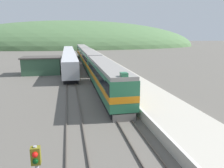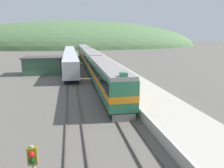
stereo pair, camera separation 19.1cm
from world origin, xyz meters
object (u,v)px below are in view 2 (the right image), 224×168
Objects in this scene: carriage_third at (84,52)px; siding_train at (70,58)px; express_train_lead_car at (106,77)px; carriage_second at (91,59)px.

carriage_third is 16.22m from siding_train.
carriage_third is 0.46× the size of siding_train.
express_train_lead_car is 0.95× the size of carriage_third.
express_train_lead_car is at bearing -90.00° from carriage_second.
siding_train is (-4.73, 7.41, -0.39)m from carriage_second.
express_train_lead_car reaches higher than carriage_second.
carriage_second reaches higher than siding_train.
carriage_second is 8.80m from siding_train.
express_train_lead_car is 0.44× the size of siding_train.
express_train_lead_car is 45.55m from carriage_third.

